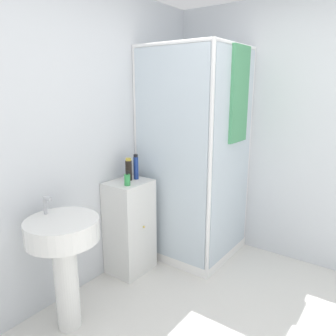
# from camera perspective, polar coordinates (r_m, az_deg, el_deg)

# --- Properties ---
(wall_back) EXTENTS (6.40, 0.06, 2.50)m
(wall_back) POSITION_cam_1_polar(r_m,az_deg,el_deg) (2.66, -18.43, 3.48)
(wall_back) COLOR silver
(wall_back) RESTS_ON ground_plane
(shower_enclosure) EXTENTS (0.85, 0.88, 2.07)m
(shower_enclosure) POSITION_cam_1_polar(r_m,az_deg,el_deg) (3.33, 5.16, -5.31)
(shower_enclosure) COLOR white
(shower_enclosure) RESTS_ON ground_plane
(vanity_cabinet) EXTENTS (0.39, 0.34, 0.88)m
(vanity_cabinet) POSITION_cam_1_polar(r_m,az_deg,el_deg) (3.10, -6.67, -10.14)
(vanity_cabinet) COLOR silver
(vanity_cabinet) RESTS_ON ground_plane
(sink) EXTENTS (0.50, 0.50, 0.96)m
(sink) POSITION_cam_1_polar(r_m,az_deg,el_deg) (2.43, -17.70, -13.26)
(sink) COLOR white
(sink) RESTS_ON ground_plane
(soap_dispenser) EXTENTS (0.05, 0.05, 0.13)m
(soap_dispenser) POSITION_cam_1_polar(r_m,az_deg,el_deg) (2.83, -7.11, -2.01)
(soap_dispenser) COLOR green
(soap_dispenser) RESTS_ON vanity_cabinet
(shampoo_bottle_tall_black) EXTENTS (0.06, 0.06, 0.20)m
(shampoo_bottle_tall_black) POSITION_cam_1_polar(r_m,az_deg,el_deg) (2.97, -6.87, -0.26)
(shampoo_bottle_tall_black) COLOR black
(shampoo_bottle_tall_black) RESTS_ON vanity_cabinet
(shampoo_bottle_blue) EXTENTS (0.04, 0.04, 0.23)m
(shampoo_bottle_blue) POSITION_cam_1_polar(r_m,az_deg,el_deg) (3.00, -5.61, 0.15)
(shampoo_bottle_blue) COLOR navy
(shampoo_bottle_blue) RESTS_ON vanity_cabinet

